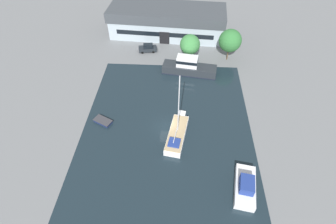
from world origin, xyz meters
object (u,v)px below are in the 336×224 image
at_px(parked_car, 148,48).
at_px(motor_cruiser, 189,67).
at_px(quay_tree_by_water, 230,41).
at_px(cabin_boat, 245,186).
at_px(warehouse_building, 167,21).
at_px(sailboat_moored, 177,134).
at_px(quay_tree_near_building, 190,45).
at_px(small_dinghy, 103,121).

relative_size(parked_car, motor_cruiser, 0.37).
bearing_deg(quay_tree_by_water, cabin_boat, -91.50).
relative_size(warehouse_building, sailboat_moored, 2.36).
bearing_deg(quay_tree_near_building, motor_cruiser, -91.28).
relative_size(quay_tree_near_building, small_dinghy, 1.84).
bearing_deg(warehouse_building, parked_car, -111.18).
bearing_deg(sailboat_moored, motor_cruiser, 93.33).
bearing_deg(quay_tree_by_water, quay_tree_near_building, -169.32).
bearing_deg(warehouse_building, cabin_boat, -68.66).
relative_size(quay_tree_near_building, parked_car, 1.51).
height_order(warehouse_building, small_dinghy, warehouse_building).
distance_m(warehouse_building, quay_tree_by_water, 17.77).
distance_m(quay_tree_by_water, cabin_boat, 32.34).
bearing_deg(motor_cruiser, quay_tree_near_building, 6.80).
height_order(sailboat_moored, small_dinghy, sailboat_moored).
relative_size(warehouse_building, parked_car, 6.63).
distance_m(quay_tree_by_water, sailboat_moored, 25.64).
height_order(warehouse_building, sailboat_moored, sailboat_moored).
relative_size(motor_cruiser, small_dinghy, 3.25).
relative_size(quay_tree_by_water, small_dinghy, 1.99).
xyz_separation_m(quay_tree_by_water, sailboat_moored, (-10.50, -23.05, -3.99)).
relative_size(quay_tree_by_water, parked_car, 1.64).
bearing_deg(sailboat_moored, parked_car, 116.19).
relative_size(parked_car, cabin_boat, 0.64).
height_order(sailboat_moored, motor_cruiser, sailboat_moored).
bearing_deg(cabin_boat, small_dinghy, 162.36).
distance_m(parked_car, small_dinghy, 23.42).
bearing_deg(parked_car, cabin_boat, -161.96).
height_order(quay_tree_near_building, cabin_boat, quay_tree_near_building).
bearing_deg(quay_tree_near_building, quay_tree_by_water, 10.68).
bearing_deg(small_dinghy, warehouse_building, -169.83).
bearing_deg(warehouse_building, quay_tree_by_water, -33.11).
distance_m(quay_tree_by_water, small_dinghy, 31.50).
height_order(quay_tree_near_building, quay_tree_by_water, quay_tree_by_water).
xyz_separation_m(quay_tree_by_water, motor_cruiser, (-8.63, -5.49, -3.29)).
relative_size(quay_tree_near_building, motor_cruiser, 0.57).
height_order(quay_tree_by_water, sailboat_moored, sailboat_moored).
xyz_separation_m(quay_tree_near_building, sailboat_moored, (-1.96, -21.44, -3.73)).
bearing_deg(quay_tree_near_building, cabin_boat, -75.83).
bearing_deg(warehouse_building, quay_tree_near_building, -61.58).
relative_size(parked_car, sailboat_moored, 0.36).
bearing_deg(parked_car, warehouse_building, -33.97).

